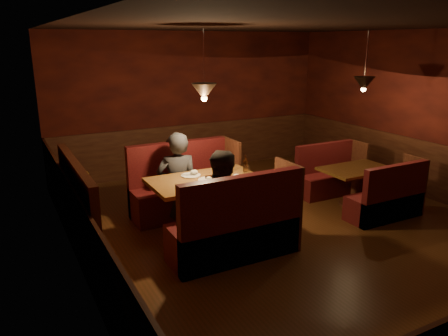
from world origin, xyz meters
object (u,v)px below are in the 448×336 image
second_bench_near (388,201)px  main_bench_near (238,232)px  main_table (206,192)px  diner_a (177,167)px  diner_b (226,189)px  main_bench_far (184,191)px  second_bench_far (328,178)px  second_table (356,178)px

second_bench_near → main_bench_near: bearing=-179.1°
main_table → diner_a: diner_a is taller
main_bench_near → diner_b: diner_b is taller
main_bench_far → diner_b: (-0.02, -1.47, 0.49)m
main_table → main_bench_near: 0.92m
second_bench_far → second_bench_near: (0.00, -1.39, 0.00)m
second_bench_far → diner_a: bearing=178.9°
main_table → diner_b: 0.63m
second_bench_far → main_bench_near: bearing=-152.3°
diner_a → main_table: bearing=120.2°
diner_b → main_table: bearing=114.1°
main_table → second_table: main_table is taller
second_bench_near → second_bench_far: bearing=90.0°
main_bench_far → second_bench_near: size_ratio=1.32×
main_bench_near → second_table: bearing=15.3°
second_table → diner_b: size_ratio=0.68×
main_bench_near → second_bench_far: (2.73, 1.43, -0.08)m
second_bench_far → diner_b: diner_b is taller
second_bench_near → diner_a: 3.33m
main_table → second_bench_near: main_table is taller
main_bench_far → diner_a: (-0.21, -0.27, 0.51)m
main_bench_far → second_table: (2.70, -1.02, 0.12)m
second_bench_far → diner_b: (-2.75, -1.15, 0.56)m
main_bench_far → main_bench_near: 1.76m
main_bench_near → diner_a: bearing=98.1°
second_bench_near → diner_b: (-2.75, 0.24, 0.56)m
main_bench_far → second_table: 2.89m
main_table → main_bench_far: main_bench_far is taller
second_bench_near → diner_a: size_ratio=0.73×
main_table → second_bench_far: size_ratio=1.20×
second_bench_near → diner_b: bearing=174.9°
main_bench_near → diner_b: bearing=93.8°
second_bench_far → diner_a: 3.00m
main_bench_far → main_bench_near: same height
main_table → second_bench_near: bearing=-17.0°
main_table → diner_b: size_ratio=0.90×
main_bench_far → main_table: bearing=-91.2°
main_bench_near → diner_b: size_ratio=1.00×
main_table → diner_a: size_ratio=0.88×
second_bench_far → diner_b: 3.03m
main_bench_far → second_bench_near: 3.22m
second_table → main_table: bearing=177.0°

